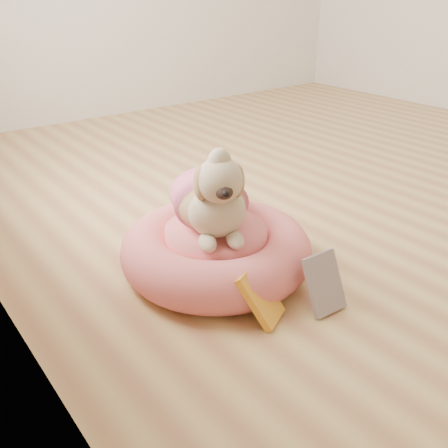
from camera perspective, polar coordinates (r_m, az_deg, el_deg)
floor at (r=2.99m, az=15.26°, el=5.06°), size 4.50×4.50×0.00m
pet_bed at (r=1.93m, az=-0.90°, el=-2.99°), size 0.73×0.73×0.19m
dog at (r=1.81m, az=-1.46°, el=4.67°), size 0.51×0.58×0.36m
book_yellow at (r=1.67m, az=4.20°, el=-8.23°), size 0.18×0.18×0.18m
book_white at (r=1.74m, az=11.40°, el=-6.66°), size 0.14×0.11×0.20m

